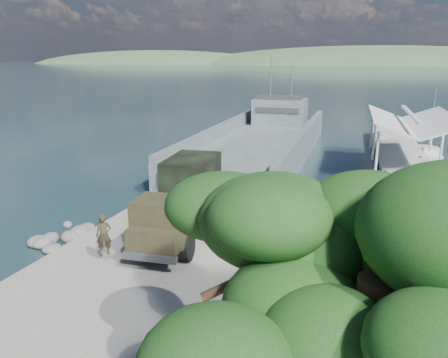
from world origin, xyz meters
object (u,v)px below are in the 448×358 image
(landing_craft, at_px, (260,148))
(sailboat_near, at_px, (428,154))
(pier, at_px, (407,160))
(overhang_tree, at_px, (344,271))
(military_truck, at_px, (183,200))
(soldier, at_px, (104,243))

(landing_craft, xyz_separation_m, sailboat_near, (15.97, 4.07, -0.50))
(pier, xyz_separation_m, landing_craft, (-12.97, 4.96, -0.73))
(pier, height_order, sailboat_near, sailboat_near)
(landing_craft, distance_m, overhang_tree, 35.59)
(military_truck, distance_m, sailboat_near, 30.14)
(military_truck, bearing_deg, soldier, -121.09)
(landing_craft, height_order, sailboat_near, landing_craft)
(pier, relative_size, soldier, 23.08)
(soldier, relative_size, overhang_tree, 0.24)
(sailboat_near, bearing_deg, pier, -108.98)
(soldier, bearing_deg, pier, 29.01)
(soldier, bearing_deg, sailboat_near, 33.74)
(military_truck, bearing_deg, overhang_tree, -59.51)
(pier, height_order, overhang_tree, overhang_tree)
(pier, xyz_separation_m, military_truck, (-12.72, -16.60, 0.82))
(landing_craft, height_order, military_truck, landing_craft)
(landing_craft, height_order, overhang_tree, landing_craft)
(overhang_tree, bearing_deg, pier, 81.07)
(pier, relative_size, landing_craft, 1.22)
(soldier, bearing_deg, landing_craft, 60.44)
(landing_craft, height_order, soldier, landing_craft)
(military_truck, xyz_separation_m, soldier, (-2.26, -4.09, -0.96))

